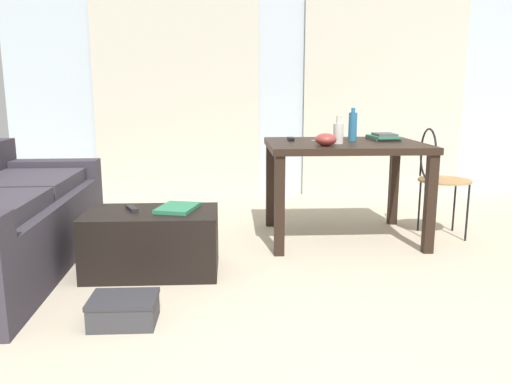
{
  "coord_description": "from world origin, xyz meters",
  "views": [
    {
      "loc": [
        -0.57,
        -1.99,
        1.15
      ],
      "look_at": [
        -0.38,
        1.63,
        0.42
      ],
      "focal_mm": 35.46,
      "sensor_mm": 36.0,
      "label": 1
    }
  ],
  "objects": [
    {
      "name": "magazine",
      "position": [
        -0.91,
        1.18,
        0.41
      ],
      "size": [
        0.29,
        0.34,
        0.02
      ],
      "primitive_type": "cube",
      "rotation": [
        0.0,
        0.0,
        -0.26
      ],
      "color": "#2D7F56",
      "rests_on": "coffee_table"
    },
    {
      "name": "book_stack",
      "position": [
        0.66,
        1.97,
        0.79
      ],
      "size": [
        0.23,
        0.3,
        0.05
      ],
      "color": "#4C4C51",
      "rests_on": "craft_table"
    },
    {
      "name": "craft_table",
      "position": [
        0.31,
        1.83,
        0.66
      ],
      "size": [
        1.17,
        0.91,
        0.76
      ],
      "color": "black",
      "rests_on": "ground"
    },
    {
      "name": "wall_back",
      "position": [
        0.0,
        3.63,
        1.23
      ],
      "size": [
        5.88,
        0.1,
        2.46
      ],
      "primitive_type": "cube",
      "color": "silver",
      "rests_on": "ground"
    },
    {
      "name": "tv_remote_primary",
      "position": [
        -1.2,
        1.19,
        0.41
      ],
      "size": [
        0.1,
        0.15,
        0.02
      ],
      "primitive_type": "cube",
      "rotation": [
        0.0,
        0.0,
        0.46
      ],
      "color": "#232326",
      "rests_on": "coffee_table"
    },
    {
      "name": "bottle_far",
      "position": [
        0.24,
        1.72,
        0.84
      ],
      "size": [
        0.08,
        0.08,
        0.2
      ],
      "color": "beige",
      "rests_on": "craft_table"
    },
    {
      "name": "scissors",
      "position": [
        0.14,
        1.96,
        0.76
      ],
      "size": [
        0.1,
        0.06,
        0.0
      ],
      "color": "#9EA0A5",
      "rests_on": "craft_table"
    },
    {
      "name": "ground_plane",
      "position": [
        0.0,
        1.42,
        0.0
      ],
      "size": [
        8.72,
        8.72,
        0.0
      ],
      "primitive_type": "plane",
      "color": "beige"
    },
    {
      "name": "coffee_table",
      "position": [
        -1.07,
        1.14,
        0.2
      ],
      "size": [
        0.83,
        0.5,
        0.4
      ],
      "color": "black",
      "rests_on": "ground"
    },
    {
      "name": "curtains",
      "position": [
        0.0,
        3.55,
        1.07
      ],
      "size": [
        4.02,
        0.03,
        2.14
      ],
      "color": "beige",
      "rests_on": "ground"
    },
    {
      "name": "bottle_near",
      "position": [
        0.4,
        1.94,
        0.88
      ],
      "size": [
        0.07,
        0.07,
        0.26
      ],
      "color": "teal",
      "rests_on": "craft_table"
    },
    {
      "name": "shoebox",
      "position": [
        -1.1,
        0.4,
        0.07
      ],
      "size": [
        0.33,
        0.24,
        0.14
      ],
      "color": "#38383D",
      "rests_on": "ground"
    },
    {
      "name": "tv_remote_on_table",
      "position": [
        -0.08,
        1.97,
        0.77
      ],
      "size": [
        0.05,
        0.15,
        0.02
      ],
      "primitive_type": "cube",
      "rotation": [
        0.0,
        0.0,
        -0.03
      ],
      "color": "black",
      "rests_on": "craft_table"
    },
    {
      "name": "bowl",
      "position": [
        0.12,
        1.58,
        0.81
      ],
      "size": [
        0.15,
        0.15,
        0.09
      ],
      "primitive_type": "ellipsoid",
      "color": "#9E3833",
      "rests_on": "craft_table"
    },
    {
      "name": "wire_chair",
      "position": [
        1.06,
        1.86,
        0.53
      ],
      "size": [
        0.41,
        0.42,
        0.87
      ],
      "color": "#B7844C",
      "rests_on": "ground"
    }
  ]
}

